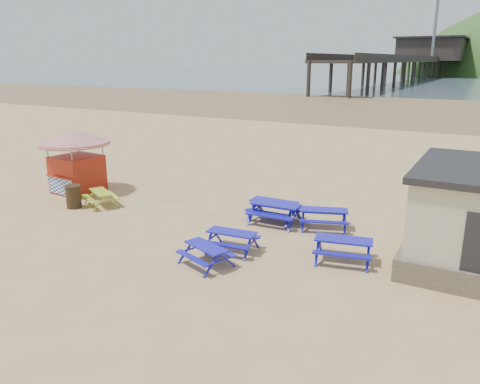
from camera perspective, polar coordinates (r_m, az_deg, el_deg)
The scene contains 13 objects.
ground at distance 18.43m, azimuth -2.10°, elevation -4.13°, with size 400.00×400.00×0.00m, color tan.
wet_sand at distance 70.65m, azimuth 22.06°, elevation 9.56°, with size 400.00×400.00×0.00m, color olive.
sea at distance 185.11m, azimuth 27.05°, elevation 12.18°, with size 400.00×400.00×0.00m, color #495B68.
picnic_table_blue_a at distance 19.04m, azimuth 4.14°, elevation -2.23°, with size 1.93×1.57×0.80m.
picnic_table_blue_b at distance 18.64m, azimuth 4.32°, elevation -2.61°, with size 2.01×1.65×0.81m.
picnic_table_blue_c at distance 18.34m, azimuth 10.14°, elevation -3.21°, with size 2.20×1.99×0.76m.
picnic_table_blue_d at distance 14.93m, azimuth -4.16°, elevation -7.71°, with size 1.91×1.73×0.66m.
picnic_table_blue_e at distance 15.96m, azimuth -1.02°, elevation -6.02°, with size 1.79×1.50×0.70m.
picnic_table_blue_f at distance 15.53m, azimuth 12.46°, elevation -6.90°, with size 2.10×1.83×0.76m.
picnic_table_yellow at distance 21.73m, azimuth -16.55°, elevation -0.75°, with size 1.99×1.87×0.66m.
ice_cream_kiosk at distance 24.04m, azimuth -19.42°, elevation 4.45°, with size 3.65×3.65×3.05m.
litter_bin at distance 21.76m, azimuth -19.64°, elevation -0.51°, with size 0.69×0.69×1.01m.
pier at distance 194.90m, azimuth 21.97°, elevation 14.45°, with size 24.00×220.00×39.29m.
Camera 1 is at (9.04, -14.78, 6.28)m, focal length 35.00 mm.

